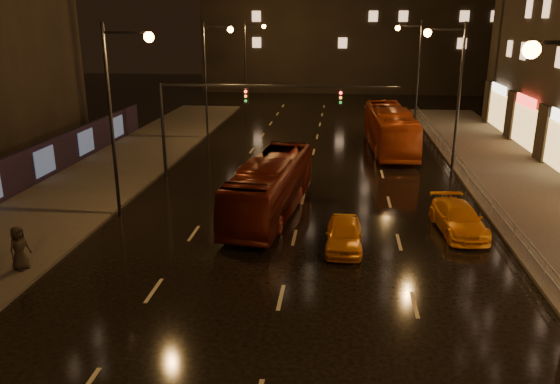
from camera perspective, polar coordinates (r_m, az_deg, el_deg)
name	(u,v)px	position (r m, az deg, el deg)	size (l,w,h in m)	color
ground	(307,180)	(35.98, 2.88, 1.26)	(140.00, 140.00, 0.00)	black
sidewalk_left	(77,195)	(34.79, -20.47, -0.31)	(7.00, 70.00, 0.15)	#38332D
sidewalk_right	(548,212)	(33.18, 26.25, -1.89)	(7.00, 70.00, 0.15)	#38332D
traffic_signal	(230,107)	(35.60, -5.26, 8.84)	(15.31, 0.32, 6.20)	black
railing_right	(475,180)	(34.73, 19.73, 1.16)	(0.05, 56.00, 1.00)	#99999E
bus_red	(270,186)	(29.36, -1.01, 0.61)	(2.57, 10.98, 3.06)	#53140B
bus_curb	(390,129)	(44.90, 11.40, 6.49)	(2.89, 12.34, 3.44)	#9F360F
taxi_near	(344,234)	(25.28, 6.71, -4.40)	(1.64, 4.07, 1.39)	orange
taxi_far	(458,219)	(28.38, 18.15, -2.67)	(1.98, 4.86, 1.41)	orange
pedestrian_c	(19,248)	(25.08, -25.61, -5.31)	(0.92, 0.60, 1.89)	black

